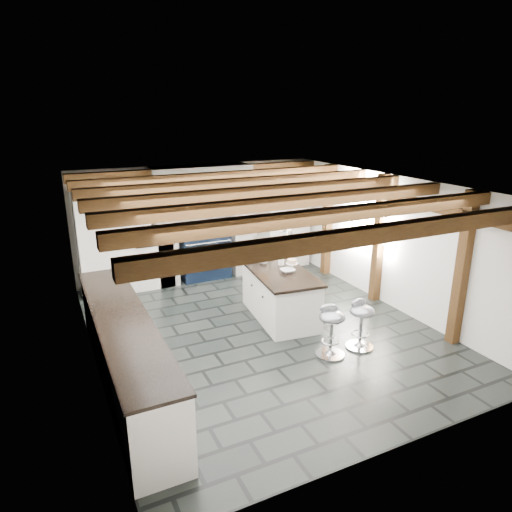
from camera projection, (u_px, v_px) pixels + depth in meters
name	position (u px, v px, depth m)	size (l,w,h in m)	color
ground	(261.00, 329.00, 7.26)	(6.00, 6.00, 0.00)	black
room_shell	(194.00, 247.00, 7.90)	(6.00, 6.03, 6.00)	white
range_cooker	(204.00, 256.00, 9.41)	(1.00, 0.63, 0.99)	black
kitchen_island	(280.00, 294.00, 7.57)	(1.04, 1.75, 1.10)	white
bar_stool_near	(361.00, 319.00, 6.58)	(0.40, 0.40, 0.74)	silver
bar_stool_far	(331.00, 325.00, 6.36)	(0.49, 0.49, 0.76)	silver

